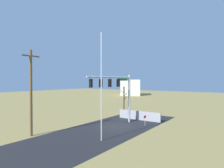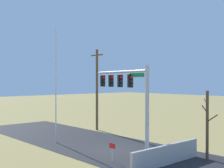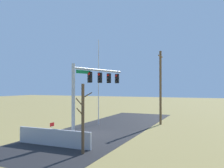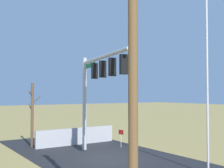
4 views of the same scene
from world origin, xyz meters
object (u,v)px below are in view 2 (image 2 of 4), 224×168
signal_mast (128,90)px  utility_pole (97,88)px  bare_tree (207,124)px  open_sign (112,148)px  flagpole (56,84)px

signal_mast → utility_pole: size_ratio=0.81×
signal_mast → utility_pole: (-8.95, 4.20, -0.12)m
bare_tree → open_sign: bare_tree is taller
utility_pole → bare_tree: size_ratio=1.87×
signal_mast → open_sign: size_ratio=5.66×
signal_mast → utility_pole: utility_pole is taller
signal_mast → flagpole: bearing=-158.4°
signal_mast → open_sign: (1.62, -3.05, -3.63)m
signal_mast → open_sign: bearing=-62.0°
flagpole → open_sign: size_ratio=8.07×
utility_pole → bare_tree: 14.47m
bare_tree → open_sign: (-3.61, -5.22, -1.43)m
flagpole → open_sign: flagpole is taller
flagpole → bare_tree: bearing=22.0°
bare_tree → flagpole: bearing=-158.0°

